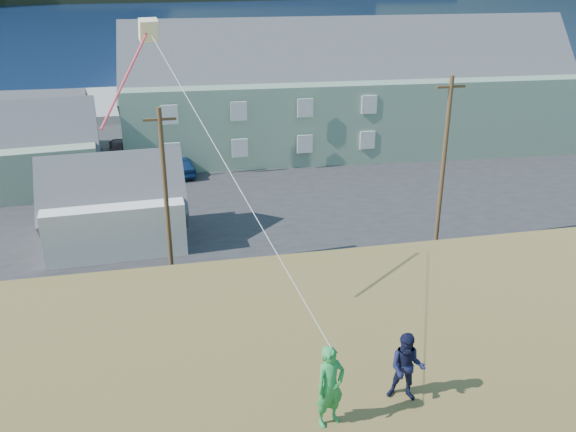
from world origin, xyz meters
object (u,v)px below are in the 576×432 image
object	(u,v)px
lodge	(349,89)
kite_flyer_green	(330,386)
wharf	(98,105)
shed_white	(114,204)
kite_flyer_navy	(407,367)
shed_palegreen_near	(23,152)
shed_palegreen_far	(29,126)

from	to	relation	value
lodge	kite_flyer_green	distance (m)	43.13
wharf	shed_white	xyz separation A→B (m)	(3.12, -34.28, 2.04)
kite_flyer_navy	shed_palegreen_near	bearing A→B (deg)	136.03
shed_palegreen_far	kite_flyer_navy	size ratio (longest dim) A/B	6.08
shed_palegreen_near	wharf	bearing A→B (deg)	77.17
shed_palegreen_near	kite_flyer_navy	xyz separation A→B (m)	(14.12, -35.25, 5.17)
shed_palegreen_far	kite_flyer_navy	world-z (taller)	kite_flyer_navy
shed_white	wharf	bearing A→B (deg)	92.87
shed_white	shed_palegreen_far	xyz separation A→B (m)	(-7.48, 18.91, -0.04)
wharf	shed_palegreen_far	bearing A→B (deg)	-105.84
lodge	kite_flyer_navy	world-z (taller)	lodge
wharf	shed_white	size ratio (longest dim) A/B	3.13
wharf	shed_palegreen_near	xyz separation A→B (m)	(-3.44, -23.84, 2.39)
shed_palegreen_near	kite_flyer_green	distance (m)	38.08
wharf	kite_flyer_navy	bearing A→B (deg)	-79.75
shed_white	kite_flyer_green	distance (m)	26.46
wharf	kite_flyer_navy	distance (m)	60.52
shed_palegreen_near	kite_flyer_green	world-z (taller)	kite_flyer_green
wharf	shed_white	world-z (taller)	shed_white
lodge	shed_white	size ratio (longest dim) A/B	4.51
wharf	kite_flyer_navy	xyz separation A→B (m)	(10.69, -59.09, 7.55)
lodge	shed_palegreen_near	size ratio (longest dim) A/B	3.45
shed_white	kite_flyer_green	size ratio (longest dim) A/B	4.59
lodge	kite_flyer_navy	distance (m)	42.23
kite_flyer_green	lodge	bearing A→B (deg)	52.10
shed_palegreen_far	shed_white	bearing A→B (deg)	-65.50
wharf	kite_flyer_green	bearing A→B (deg)	-81.50
shed_palegreen_near	shed_palegreen_far	bearing A→B (deg)	91.60
shed_palegreen_far	lodge	bearing A→B (deg)	-3.82
lodge	shed_palegreen_far	world-z (taller)	lodge
lodge	shed_palegreen_far	bearing A→B (deg)	176.72
shed_palegreen_near	kite_flyer_navy	size ratio (longest dim) A/B	6.77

